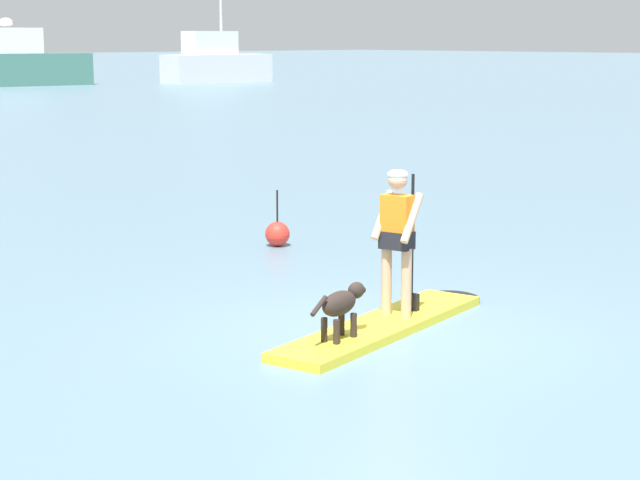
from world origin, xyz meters
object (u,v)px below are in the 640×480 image
(person_paddler, at_px, (398,232))
(moored_boat_starboard, at_px, (216,62))
(moored_boat_far_port, at_px, (16,63))
(dog, at_px, (342,304))
(paddleboard, at_px, (392,322))
(marker_buoy, at_px, (277,234))

(person_paddler, height_order, moored_boat_starboard, moored_boat_starboard)
(moored_boat_far_port, bearing_deg, dog, -115.20)
(paddleboard, xyz_separation_m, marker_buoy, (2.29, 4.62, 0.15))
(person_paddler, height_order, marker_buoy, person_paddler)
(dog, distance_m, moored_boat_far_port, 67.59)
(paddleboard, height_order, moored_boat_starboard, moored_boat_starboard)
(dog, bearing_deg, paddleboard, 12.83)
(paddleboard, distance_m, marker_buoy, 5.16)
(moored_boat_far_port, height_order, moored_boat_starboard, moored_boat_starboard)
(paddleboard, distance_m, person_paddler, 1.02)
(person_paddler, distance_m, moored_boat_far_port, 66.87)
(dog, bearing_deg, marker_buoy, 55.73)
(paddleboard, distance_m, moored_boat_far_port, 66.96)
(moored_boat_starboard, height_order, marker_buoy, moored_boat_starboard)
(paddleboard, distance_m, dog, 1.12)
(dog, relative_size, marker_buoy, 1.13)
(paddleboard, height_order, dog, dog)
(paddleboard, bearing_deg, person_paddler, 12.83)
(paddleboard, bearing_deg, moored_boat_starboard, 53.84)
(person_paddler, bearing_deg, paddleboard, -167.17)
(dog, bearing_deg, moored_boat_far_port, 64.80)
(marker_buoy, bearing_deg, paddleboard, -116.37)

